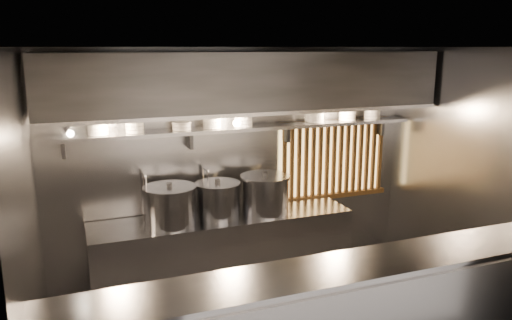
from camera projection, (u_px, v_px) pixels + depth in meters
ceiling at (291, 47)px, 4.38m from camera, size 4.50×4.50×0.00m
wall_back at (237, 165)px, 6.05m from camera, size 4.50×0.00×4.50m
wall_left at (27, 230)px, 3.90m from camera, size 0.00×3.00×3.00m
wall_right at (475, 178)px, 5.47m from camera, size 0.00×3.00×3.00m
cooking_bench at (224, 253)px, 5.82m from camera, size 3.00×0.70×0.90m
bowl_shelf at (242, 128)px, 5.78m from camera, size 4.40×0.34×0.04m
exhaust_hood at (248, 82)px, 5.46m from camera, size 4.40×0.81×0.65m
wood_screen at (333, 159)px, 6.47m from camera, size 1.56×0.09×1.04m
faucet_left at (143, 184)px, 5.55m from camera, size 0.04×0.30×0.50m
faucet_right at (204, 178)px, 5.79m from camera, size 0.04×0.30×0.50m
heat_lamp at (67, 127)px, 4.65m from camera, size 0.25×0.35×0.20m
pendant_bulb at (237, 123)px, 5.62m from camera, size 0.09×0.09×0.19m
stock_pot_left at (170, 205)px, 5.42m from camera, size 0.60×0.60×0.47m
stock_pot_mid at (218, 200)px, 5.67m from camera, size 0.66×0.66×0.44m
stock_pot_right at (265, 194)px, 5.82m from camera, size 0.60×0.60×0.49m
bowl_stack_0 at (98, 129)px, 5.21m from camera, size 0.24×0.24×0.13m
bowl_stack_1 at (135, 125)px, 5.33m from camera, size 0.21×0.21×0.17m
bowl_stack_2 at (182, 126)px, 5.52m from camera, size 0.22×0.22×0.09m
bowl_stack_3 at (212, 122)px, 5.64m from camera, size 0.22×0.22×0.13m
bowl_stack_4 at (243, 121)px, 5.77m from camera, size 0.22×0.22×0.13m
bowl_stack_5 at (315, 115)px, 6.09m from camera, size 0.24×0.24×0.17m
bowl_stack_6 at (347, 115)px, 6.25m from camera, size 0.22×0.22×0.13m
bowl_stack_7 at (372, 114)px, 6.38m from camera, size 0.22×0.22×0.13m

